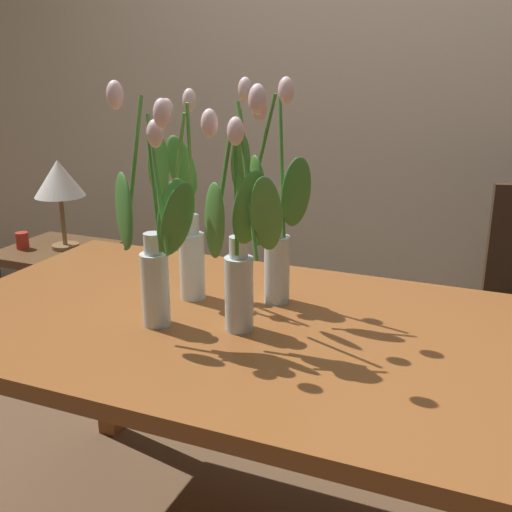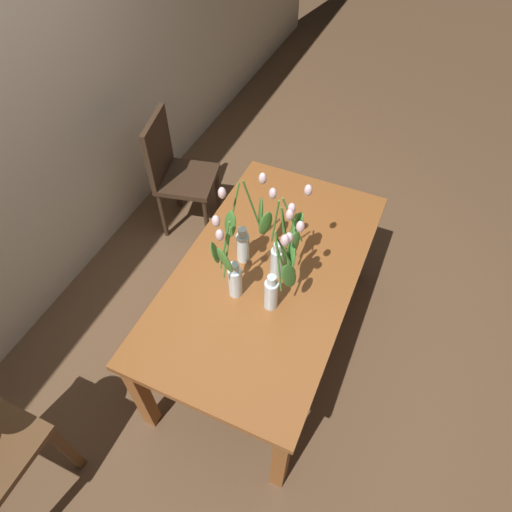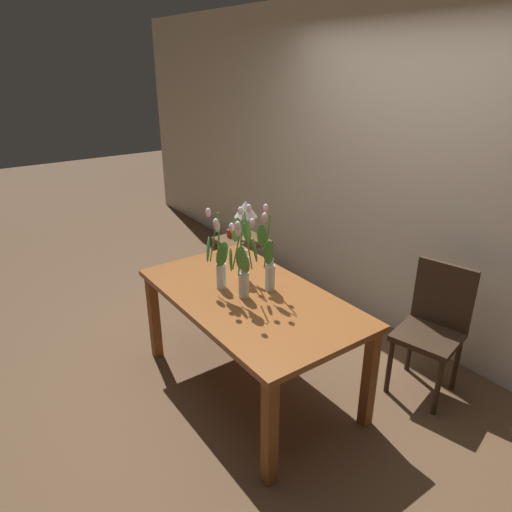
% 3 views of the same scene
% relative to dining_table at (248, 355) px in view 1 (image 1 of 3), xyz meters
% --- Properties ---
extents(room_wall_rear, '(9.00, 0.10, 2.70)m').
position_rel_dining_table_xyz_m(room_wall_rear, '(0.00, 1.52, 0.70)').
color(room_wall_rear, beige).
rests_on(room_wall_rear, ground).
extents(dining_table, '(1.60, 0.90, 0.74)m').
position_rel_dining_table_xyz_m(dining_table, '(0.00, 0.00, 0.00)').
color(dining_table, brown).
rests_on(dining_table, ground).
extents(tulip_vase_0, '(0.25, 0.16, 0.58)m').
position_rel_dining_table_xyz_m(tulip_vase_0, '(0.01, 0.14, 0.28)').
color(tulip_vase_0, silver).
rests_on(tulip_vase_0, dining_table).
extents(tulip_vase_1, '(0.15, 0.14, 0.55)m').
position_rel_dining_table_xyz_m(tulip_vase_1, '(-0.22, 0.10, 0.28)').
color(tulip_vase_1, silver).
rests_on(tulip_vase_1, dining_table).
extents(tulip_vase_2, '(0.22, 0.16, 0.57)m').
position_rel_dining_table_xyz_m(tulip_vase_2, '(-0.18, -0.12, 0.29)').
color(tulip_vase_2, silver).
rests_on(tulip_vase_2, dining_table).
extents(tulip_vase_3, '(0.19, 0.23, 0.57)m').
position_rel_dining_table_xyz_m(tulip_vase_3, '(0.01, -0.06, 0.32)').
color(tulip_vase_3, silver).
rests_on(tulip_vase_3, dining_table).
extents(side_table, '(0.44, 0.44, 0.55)m').
position_rel_dining_table_xyz_m(side_table, '(-1.30, 0.81, -0.22)').
color(side_table, brown).
rests_on(side_table, ground).
extents(table_lamp, '(0.22, 0.22, 0.40)m').
position_rel_dining_table_xyz_m(table_lamp, '(-1.25, 0.83, 0.21)').
color(table_lamp, olive).
rests_on(table_lamp, side_table).
extents(pillar_candle, '(0.06, 0.06, 0.07)m').
position_rel_dining_table_xyz_m(pillar_candle, '(-1.43, 0.75, -0.06)').
color(pillar_candle, '#B72D23').
rests_on(pillar_candle, side_table).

